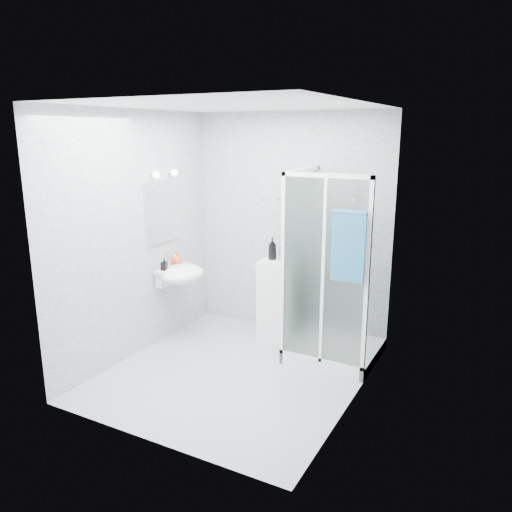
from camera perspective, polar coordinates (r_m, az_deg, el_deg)
The scene contains 12 objects.
room at distance 4.73m, azimuth -2.52°, elevation 0.92°, with size 2.40×2.60×2.60m.
shower_enclosure at distance 5.38m, azimuth 7.99°, elevation -7.08°, with size 0.90×0.95×2.00m.
wall_basin at distance 5.75m, azimuth -8.68°, elevation -2.03°, with size 0.46×0.56×0.35m.
mirror at distance 5.72m, azimuth -10.55°, elevation 5.03°, with size 0.02×0.60×0.70m, color white.
vanity_lights at distance 5.64m, azimuth -10.34°, elevation 9.21°, with size 0.10×0.40×0.08m.
wall_hooks at distance 5.88m, azimuth 1.57°, elevation 6.68°, with size 0.23×0.06×0.03m.
storage_cabinet at distance 5.81m, azimuth 2.62°, elevation -5.04°, with size 0.39×0.42×0.95m.
hand_towel at distance 4.65m, azimuth 10.52°, elevation 1.27°, with size 0.32×0.05×0.67m.
shampoo_bottle_a at distance 5.69m, azimuth 1.88°, elevation 0.85°, with size 0.10×0.10×0.26m, color black.
shampoo_bottle_b at distance 5.67m, azimuth 3.46°, elevation 0.70°, with size 0.11×0.11×0.24m, color navy.
soap_dispenser_orange at distance 5.88m, azimuth -9.01°, elevation -0.24°, with size 0.12×0.12×0.16m, color #F24B1C.
soap_dispenser_black at distance 5.66m, azimuth -10.45°, elevation -0.93°, with size 0.06×0.06×0.14m, color black.
Camera 1 is at (2.34, -3.97, 2.37)m, focal length 35.00 mm.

